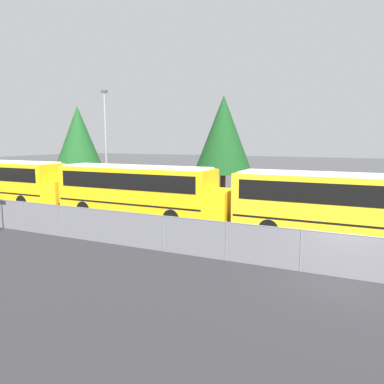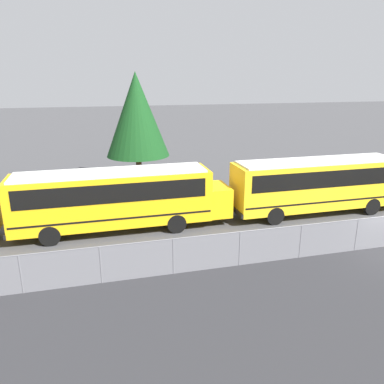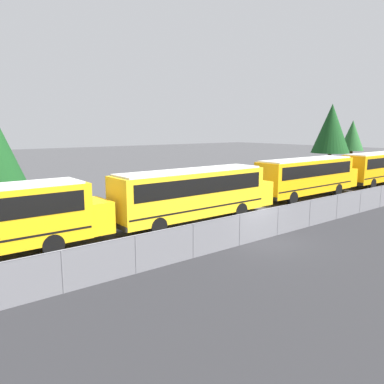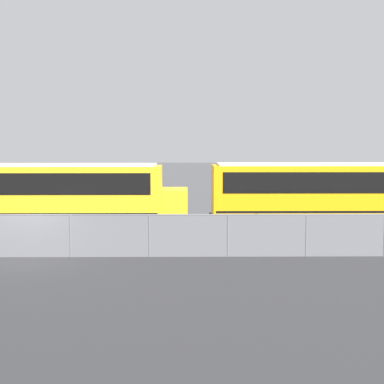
# 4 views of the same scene
# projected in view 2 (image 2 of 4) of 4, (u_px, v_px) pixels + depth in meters

# --- Properties ---
(ground_plane) EXTENTS (200.00, 200.00, 0.00)m
(ground_plane) POSITION_uv_depth(u_px,v_px,m) (380.00, 247.00, 18.66)
(ground_plane) COLOR #424244
(fence) EXTENTS (99.40, 0.07, 1.66)m
(fence) POSITION_uv_depth(u_px,v_px,m) (383.00, 231.00, 18.41)
(fence) COLOR #9EA0A5
(fence) RESTS_ON ground_plane
(school_bus_2) EXTENTS (11.83, 2.47, 3.38)m
(school_bus_2) POSITION_uv_depth(u_px,v_px,m) (118.00, 196.00, 20.12)
(school_bus_2) COLOR yellow
(school_bus_2) RESTS_ON ground_plane
(school_bus_3) EXTENTS (11.83, 2.47, 3.38)m
(school_bus_3) POSITION_uv_depth(u_px,v_px,m) (321.00, 182.00, 22.80)
(school_bus_3) COLOR yellow
(school_bus_3) RESTS_ON ground_plane
(tree_0) EXTENTS (4.80, 4.80, 8.55)m
(tree_0) POSITION_uv_depth(u_px,v_px,m) (137.00, 115.00, 28.09)
(tree_0) COLOR #51381E
(tree_0) RESTS_ON ground_plane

